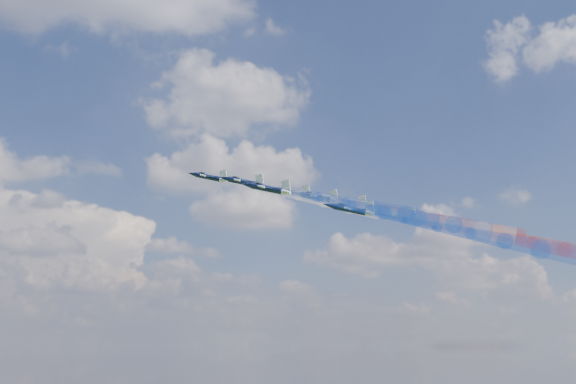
{
  "coord_description": "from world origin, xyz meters",
  "views": [
    {
      "loc": [
        -46.38,
        -147.26,
        94.91
      ],
      "look_at": [
        -13.68,
        -6.25,
        125.72
      ],
      "focal_mm": 45.32,
      "sensor_mm": 36.0,
      "label": 1
    }
  ],
  "objects": [
    {
      "name": "trail_inner_right",
      "position": [
        6.88,
        -6.54,
        122.77
      ],
      "size": [
        29.5,
        23.18,
        12.77
      ],
      "primitive_type": null,
      "rotation": [
        0.27,
        -0.13,
        0.91
      ],
      "color": "red"
    },
    {
      "name": "trail_rear_right",
      "position": [
        25.43,
        -21.08,
        115.71
      ],
      "size": [
        29.5,
        23.18,
        12.77
      ],
      "primitive_type": null,
      "rotation": [
        0.27,
        -0.13,
        0.91
      ],
      "color": "red"
    },
    {
      "name": "trail_outer_right",
      "position": [
        19.9,
        -6.37,
        121.11
      ],
      "size": [
        29.5,
        23.18,
        12.77
      ],
      "primitive_type": null,
      "rotation": [
        0.27,
        -0.13,
        0.91
      ],
      "color": "red"
    },
    {
      "name": "trail_center_third",
      "position": [
        8.68,
        -21.48,
        118.61
      ],
      "size": [
        29.5,
        23.18,
        12.77
      ],
      "primitive_type": null,
      "rotation": [
        0.27,
        -0.13,
        0.91
      ],
      "color": "white"
    },
    {
      "name": "jet_outer_right",
      "position": [
        2.84,
        6.03,
        126.81
      ],
      "size": [
        13.62,
        13.18,
        6.45
      ],
      "primitive_type": null,
      "rotation": [
        0.27,
        -0.13,
        0.91
      ],
      "color": "black"
    },
    {
      "name": "jet_outer_left",
      "position": [
        -21.76,
        -24.78,
        122.11
      ],
      "size": [
        13.62,
        13.18,
        6.45
      ],
      "primitive_type": null,
      "rotation": [
        0.27,
        -0.13,
        0.91
      ],
      "color": "black"
    },
    {
      "name": "trail_rear_left",
      "position": [
        10.91,
        -36.32,
        113.46
      ],
      "size": [
        29.5,
        23.18,
        12.77
      ],
      "primitive_type": null,
      "rotation": [
        0.27,
        -0.13,
        0.91
      ],
      "color": "blue"
    },
    {
      "name": "jet_lead",
      "position": [
        -28.51,
        6.0,
        130.85
      ],
      "size": [
        13.62,
        13.18,
        6.45
      ],
      "primitive_type": null,
      "rotation": [
        0.27,
        -0.13,
        0.91
      ],
      "color": "black"
    },
    {
      "name": "trail_lead",
      "position": [
        -11.45,
        -6.4,
        125.14
      ],
      "size": [
        29.5,
        23.18,
        12.77
      ],
      "primitive_type": null,
      "rotation": [
        0.27,
        -0.13,
        0.91
      ],
      "color": "white"
    },
    {
      "name": "trail_inner_left",
      "position": [
        -6.6,
        -22.44,
        120.78
      ],
      "size": [
        29.5,
        23.18,
        12.77
      ],
      "primitive_type": null,
      "rotation": [
        0.27,
        -0.13,
        0.91
      ],
      "color": "blue"
    },
    {
      "name": "jet_rear_left",
      "position": [
        -6.15,
        -23.92,
        119.17
      ],
      "size": [
        13.62,
        13.18,
        6.45
      ],
      "primitive_type": null,
      "rotation": [
        0.27,
        -0.13,
        0.91
      ],
      "color": "black"
    },
    {
      "name": "trail_outer_left",
      "position": [
        -4.7,
        -37.18,
        116.4
      ],
      "size": [
        29.5,
        23.18,
        12.77
      ],
      "primitive_type": null,
      "rotation": [
        0.27,
        -0.13,
        0.91
      ],
      "color": "blue"
    },
    {
      "name": "jet_rear_right",
      "position": [
        8.37,
        -8.68,
        121.41
      ],
      "size": [
        13.62,
        13.18,
        6.45
      ],
      "primitive_type": null,
      "rotation": [
        0.27,
        -0.13,
        0.91
      ],
      "color": "black"
    },
    {
      "name": "jet_inner_left",
      "position": [
        -23.65,
        -10.04,
        126.49
      ],
      "size": [
        13.62,
        13.18,
        6.45
      ],
      "primitive_type": null,
      "rotation": [
        0.27,
        -0.13,
        0.91
      ],
      "color": "black"
    },
    {
      "name": "jet_center_third",
      "position": [
        -8.38,
        -9.08,
        124.32
      ],
      "size": [
        13.62,
        13.18,
        6.45
      ],
      "primitive_type": null,
      "rotation": [
        0.27,
        -0.13,
        0.91
      ],
      "color": "black"
    },
    {
      "name": "jet_inner_right",
      "position": [
        -10.18,
        5.86,
        128.47
      ],
      "size": [
        13.62,
        13.18,
        6.45
      ],
      "primitive_type": null,
      "rotation": [
        0.27,
        -0.13,
        0.91
      ],
      "color": "black"
    }
  ]
}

